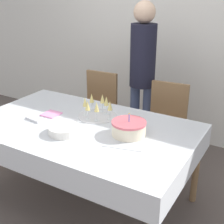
{
  "coord_description": "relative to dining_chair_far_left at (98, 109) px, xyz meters",
  "views": [
    {
      "loc": [
        1.46,
        -1.97,
        1.9
      ],
      "look_at": [
        0.22,
        0.14,
        0.9
      ],
      "focal_mm": 50.0,
      "sensor_mm": 36.0,
      "label": 1
    }
  ],
  "objects": [
    {
      "name": "plate_stack_main",
      "position": [
        0.39,
        -1.1,
        0.28
      ],
      "size": [
        0.26,
        0.26,
        0.06
      ],
      "color": "silver",
      "rests_on": "dining_table"
    },
    {
      "name": "dining_chair_far_right",
      "position": [
        0.85,
        -0.0,
        0.0
      ],
      "size": [
        0.45,
        0.45,
        0.96
      ],
      "color": "olive",
      "rests_on": "ground_plane"
    },
    {
      "name": "dining_chair_far_left",
      "position": [
        0.0,
        0.0,
        0.0
      ],
      "size": [
        0.44,
        0.44,
        0.96
      ],
      "color": "olive",
      "rests_on": "ground_plane"
    },
    {
      "name": "napkin_pile",
      "position": [
        0.04,
        -0.85,
        0.26
      ],
      "size": [
        0.15,
        0.15,
        0.01
      ],
      "color": "pink",
      "rests_on": "dining_table"
    },
    {
      "name": "wall_back",
      "position": [
        0.43,
        0.84,
        0.82
      ],
      "size": [
        8.0,
        0.05,
        2.7
      ],
      "color": "silver",
      "rests_on": "ground_plane"
    },
    {
      "name": "champagne_tray",
      "position": [
        0.43,
        -0.67,
        0.33
      ],
      "size": [
        0.36,
        0.36,
        0.18
      ],
      "color": "silver",
      "rests_on": "dining_table"
    },
    {
      "name": "birthday_cake",
      "position": [
        0.86,
        -0.86,
        0.31
      ],
      "size": [
        0.28,
        0.28,
        0.19
      ],
      "color": "beige",
      "rests_on": "dining_table"
    },
    {
      "name": "ground_plane",
      "position": [
        0.43,
        -0.9,
        -0.53
      ],
      "size": [
        12.0,
        12.0,
        0.0
      ],
      "primitive_type": "plane",
      "color": "#564C47"
    },
    {
      "name": "fork_pile",
      "position": [
        -0.0,
        -1.03,
        0.26
      ],
      "size": [
        0.18,
        0.08,
        0.02
      ],
      "color": "silver",
      "rests_on": "dining_table"
    },
    {
      "name": "dining_table",
      "position": [
        0.43,
        -0.9,
        0.15
      ],
      "size": [
        1.92,
        1.17,
        0.78
      ],
      "color": "white",
      "rests_on": "ground_plane"
    },
    {
      "name": "person_standing",
      "position": [
        0.48,
        0.18,
        0.54
      ],
      "size": [
        0.28,
        0.28,
        1.76
      ],
      "color": "#3F4C72",
      "rests_on": "ground_plane"
    },
    {
      "name": "gift_bag",
      "position": [
        -0.84,
        -0.7,
        -0.36
      ],
      "size": [
        0.25,
        0.15,
        0.33
      ],
      "color": "orange",
      "rests_on": "ground_plane"
    },
    {
      "name": "cake_knife",
      "position": [
        0.92,
        -1.09,
        0.25
      ],
      "size": [
        0.3,
        0.09,
        0.0
      ],
      "color": "silver",
      "rests_on": "dining_table"
    }
  ]
}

